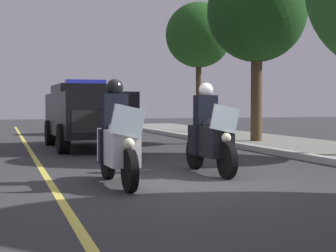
% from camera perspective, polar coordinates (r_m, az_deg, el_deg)
% --- Properties ---
extents(ground_plane, '(80.00, 80.00, 0.00)m').
position_cam_1_polar(ground_plane, '(8.64, 2.39, -6.28)').
color(ground_plane, '#333335').
extents(lane_stripe_center, '(48.00, 0.12, 0.01)m').
position_cam_1_polar(lane_stripe_center, '(8.15, -12.44, -6.82)').
color(lane_stripe_center, '#E0D14C').
rests_on(lane_stripe_center, ground).
extents(police_motorcycle_lead_left, '(2.14, 0.57, 1.72)m').
position_cam_1_polar(police_motorcycle_lead_left, '(8.37, -5.59, -1.74)').
color(police_motorcycle_lead_left, black).
rests_on(police_motorcycle_lead_left, ground).
extents(police_motorcycle_lead_right, '(2.14, 0.57, 1.72)m').
position_cam_1_polar(police_motorcycle_lead_right, '(9.77, 4.61, -1.16)').
color(police_motorcycle_lead_right, black).
rests_on(police_motorcycle_lead_right, ground).
extents(police_suv, '(4.95, 2.16, 2.05)m').
position_cam_1_polar(police_suv, '(15.59, -8.99, 1.47)').
color(police_suv, black).
rests_on(police_suv, ground).
extents(tree_far_back, '(3.30, 3.30, 6.01)m').
position_cam_1_polar(tree_far_back, '(17.71, 9.78, 12.34)').
color(tree_far_back, '#4C3823').
rests_on(tree_far_back, sidewalk_strip).
extents(tree_behind_suv, '(2.92, 2.92, 5.73)m').
position_cam_1_polar(tree_behind_suv, '(23.23, 3.40, 9.94)').
color(tree_behind_suv, '#42301E').
rests_on(tree_behind_suv, sidewalk_strip).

